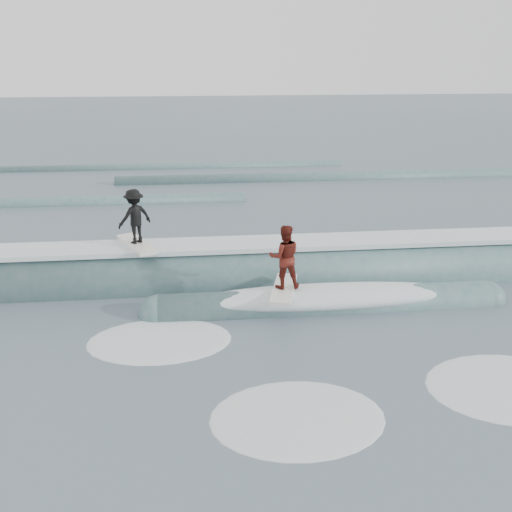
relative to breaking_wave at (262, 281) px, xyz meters
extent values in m
plane|color=#3C4C58|center=(-0.25, -3.87, -0.04)|extent=(160.00, 160.00, 0.00)
cylinder|color=#396060|center=(-0.25, 0.31, -0.04)|extent=(20.92, 2.10, 2.10)
cylinder|color=#396060|center=(1.55, -1.89, -0.04)|extent=(9.00, 1.07, 1.07)
sphere|color=#396060|center=(-2.95, -1.89, -0.04)|extent=(1.07, 1.07, 1.07)
sphere|color=#396060|center=(6.05, -1.89, -0.04)|extent=(1.07, 1.07, 1.07)
cube|color=white|center=(-0.25, 0.31, 1.08)|extent=(18.00, 1.30, 0.14)
ellipsoid|color=white|center=(1.55, -1.89, 0.26)|extent=(7.60, 1.30, 0.60)
cube|color=silver|center=(-3.63, 0.31, 1.20)|extent=(1.35, 2.04, 0.10)
imported|color=black|center=(-3.63, 0.31, 2.04)|extent=(1.17, 1.06, 1.57)
cube|color=white|center=(0.36, -1.89, 0.54)|extent=(1.04, 2.07, 0.10)
imported|color=#52160F|center=(0.36, -1.89, 1.44)|extent=(0.83, 0.65, 1.70)
ellipsoid|color=white|center=(4.41, -6.15, -0.04)|extent=(3.44, 2.35, 0.10)
ellipsoid|color=white|center=(-0.12, -6.70, -0.04)|extent=(2.98, 2.03, 0.10)
ellipsoid|color=white|center=(-2.86, -3.34, -0.04)|extent=(3.42, 2.33, 0.10)
cylinder|color=#396060|center=(4.97, 14.13, -0.04)|extent=(22.00, 0.80, 0.80)
cylinder|color=#396060|center=(-4.11, 18.13, -0.04)|extent=(22.00, 0.60, 0.60)
camera|label=1|loc=(-1.86, -15.64, 6.47)|focal=40.00mm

